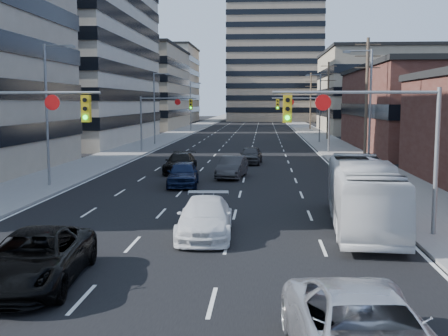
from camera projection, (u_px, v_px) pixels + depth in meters
name	position (u px, v px, depth m)	size (l,w,h in m)	color
ground	(147.00, 301.00, 15.34)	(400.00, 400.00, 0.00)	black
road_surface	(251.00, 123.00, 144.11)	(18.00, 300.00, 0.02)	black
sidewalk_left	(207.00, 123.00, 144.91)	(5.00, 300.00, 0.15)	slate
sidewalk_right	(296.00, 123.00, 143.30)	(5.00, 300.00, 0.15)	slate
office_left_mid	(39.00, 37.00, 75.02)	(26.00, 34.00, 28.00)	#ADA089
office_left_far	(132.00, 89.00, 115.14)	(20.00, 30.00, 16.00)	gray
office_right_far	(387.00, 93.00, 99.93)	(22.00, 28.00, 14.00)	gray
apartment_tower	(275.00, 19.00, 160.10)	(26.00, 26.00, 58.00)	gray
bg_block_left	(151.00, 85.00, 154.81)	(24.00, 24.00, 20.00)	#ADA089
bg_block_right	(379.00, 99.00, 141.16)	(22.00, 22.00, 12.00)	gray
signal_near_left	(8.00, 129.00, 23.27)	(6.59, 0.33, 6.00)	slate
signal_near_right	(372.00, 130.00, 22.23)	(6.59, 0.33, 6.00)	slate
signal_far_left	(162.00, 112.00, 59.94)	(6.09, 0.33, 6.00)	slate
signal_far_right	(307.00, 113.00, 58.87)	(6.09, 0.33, 6.00)	slate
utility_pole_block	(367.00, 98.00, 49.46)	(2.20, 0.28, 11.00)	#4C3D2D
utility_pole_midblock	(328.00, 99.00, 79.18)	(2.20, 0.28, 11.00)	#4C3D2D
utility_pole_distant	(311.00, 100.00, 108.90)	(2.20, 0.28, 11.00)	#4C3D2D
streetlight_left_near	(49.00, 108.00, 35.28)	(2.03, 0.22, 9.00)	slate
streetlight_left_mid	(156.00, 105.00, 69.95)	(2.03, 0.22, 9.00)	slate
streetlight_left_far	(191.00, 104.00, 104.62)	(2.03, 0.22, 9.00)	slate
streetlight_right_near	(368.00, 107.00, 38.78)	(2.03, 0.22, 9.00)	slate
streetlight_right_far	(319.00, 105.00, 73.45)	(2.03, 0.22, 9.00)	slate
black_pickup	(34.00, 258.00, 16.64)	(2.68, 5.80, 1.61)	black
white_van	(205.00, 218.00, 22.68)	(2.15, 5.28, 1.53)	silver
transit_bus	(363.00, 194.00, 24.11)	(2.47, 10.55, 2.94)	silver
sedan_blue	(183.00, 174.00, 36.16)	(1.92, 4.77, 1.63)	#0D1634
sedan_grey_center	(232.00, 167.00, 40.11)	(1.62, 4.65, 1.53)	#2B2B2D
sedan_black_far	(180.00, 163.00, 42.90)	(2.16, 5.30, 1.54)	black
sedan_grey_right	(251.00, 155.00, 49.29)	(1.82, 4.52, 1.54)	#323234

